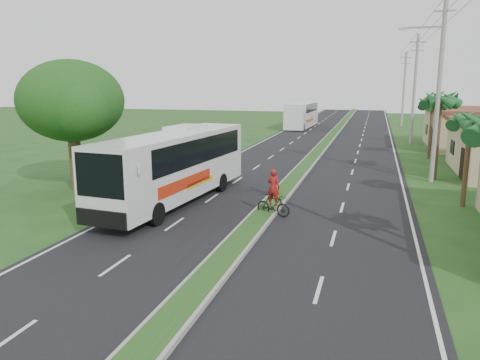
# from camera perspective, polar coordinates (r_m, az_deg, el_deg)

# --- Properties ---
(ground) EXTENTS (180.00, 180.00, 0.00)m
(ground) POSITION_cam_1_polar(r_m,az_deg,el_deg) (15.58, -3.58, -11.72)
(ground) COLOR #1E461A
(ground) RESTS_ON ground
(road_asphalt) EXTENTS (14.00, 160.00, 0.02)m
(road_asphalt) POSITION_cam_1_polar(r_m,az_deg,el_deg) (34.36, 7.69, 1.26)
(road_asphalt) COLOR black
(road_asphalt) RESTS_ON ground
(median_strip) EXTENTS (1.20, 160.00, 0.18)m
(median_strip) POSITION_cam_1_polar(r_m,az_deg,el_deg) (34.34, 7.69, 1.41)
(median_strip) COLOR gray
(median_strip) RESTS_ON ground
(lane_edge_left) EXTENTS (0.12, 160.00, 0.01)m
(lane_edge_left) POSITION_cam_1_polar(r_m,az_deg,el_deg) (35.93, -2.94, 1.80)
(lane_edge_left) COLOR silver
(lane_edge_left) RESTS_ON ground
(lane_edge_right) EXTENTS (0.12, 160.00, 0.01)m
(lane_edge_right) POSITION_cam_1_polar(r_m,az_deg,el_deg) (34.06, 18.90, 0.62)
(lane_edge_right) COLOR silver
(lane_edge_right) RESTS_ON ground
(shop_far) EXTENTS (8.60, 11.60, 3.82)m
(shop_far) POSITION_cam_1_polar(r_m,az_deg,el_deg) (50.46, 26.60, 5.66)
(shop_far) COLOR tan
(shop_far) RESTS_ON ground
(palm_verge_b) EXTENTS (2.40, 2.40, 5.05)m
(palm_verge_b) POSITION_cam_1_polar(r_m,az_deg,el_deg) (25.91, 26.30, 6.46)
(palm_verge_b) COLOR #473321
(palm_verge_b) RESTS_ON ground
(palm_verge_c) EXTENTS (2.40, 2.40, 5.85)m
(palm_verge_c) POSITION_cam_1_polar(r_m,az_deg,el_deg) (32.69, 23.29, 8.92)
(palm_verge_c) COLOR #473321
(palm_verge_c) RESTS_ON ground
(palm_verge_d) EXTENTS (2.40, 2.40, 5.25)m
(palm_verge_d) POSITION_cam_1_polar(r_m,az_deg,el_deg) (41.71, 22.45, 8.61)
(palm_verge_d) COLOR #473321
(palm_verge_d) RESTS_ON ground
(shade_tree) EXTENTS (6.30, 6.00, 7.54)m
(shade_tree) POSITION_cam_1_polar(r_m,az_deg,el_deg) (28.99, -20.03, 8.73)
(shade_tree) COLOR #473321
(shade_tree) RESTS_ON ground
(utility_pole_b) EXTENTS (3.20, 0.28, 12.00)m
(utility_pole_b) POSITION_cam_1_polar(r_m,az_deg,el_deg) (31.65, 23.08, 10.93)
(utility_pole_b) COLOR gray
(utility_pole_b) RESTS_ON ground
(utility_pole_c) EXTENTS (1.60, 0.28, 11.00)m
(utility_pole_c) POSITION_cam_1_polar(r_m,az_deg,el_deg) (51.57, 20.49, 10.44)
(utility_pole_c) COLOR gray
(utility_pole_c) RESTS_ON ground
(utility_pole_d) EXTENTS (1.60, 0.28, 10.50)m
(utility_pole_d) POSITION_cam_1_polar(r_m,az_deg,el_deg) (71.54, 19.35, 10.48)
(utility_pole_d) COLOR gray
(utility_pole_d) RESTS_ON ground
(coach_bus_main) EXTENTS (3.67, 12.45, 3.97)m
(coach_bus_main) POSITION_cam_1_polar(r_m,az_deg,el_deg) (24.54, -7.84, 2.21)
(coach_bus_main) COLOR silver
(coach_bus_main) RESTS_ON ground
(coach_bus_far) EXTENTS (3.07, 12.02, 3.47)m
(coach_bus_far) POSITION_cam_1_polar(r_m,az_deg,el_deg) (67.01, 7.58, 8.03)
(coach_bus_far) COLOR white
(coach_bus_far) RESTS_ON ground
(motorcyclist) EXTENTS (1.77, 0.90, 2.27)m
(motorcyclist) POSITION_cam_1_polar(r_m,az_deg,el_deg) (22.12, 4.09, -2.36)
(motorcyclist) COLOR black
(motorcyclist) RESTS_ON ground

